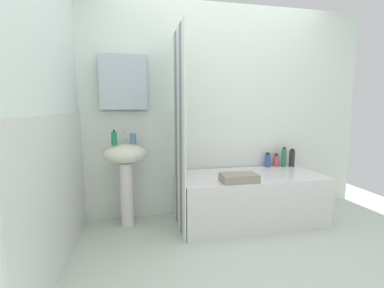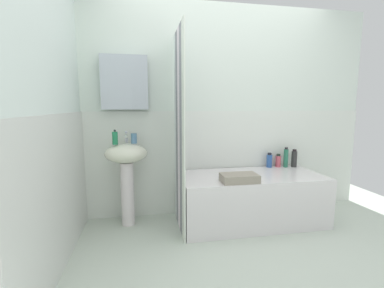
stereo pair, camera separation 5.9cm
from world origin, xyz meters
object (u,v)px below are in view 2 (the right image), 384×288
soap_dispenser (115,138)px  toothbrush_cup (134,138)px  sink (127,166)px  body_wash_bottle (294,159)px  lotion_bottle (286,158)px  conditioner_bottle (278,161)px  shampoo_bottle (269,161)px  towel_folded (239,178)px  bathtub (250,198)px

soap_dispenser → toothbrush_cup: size_ratio=1.45×
sink → body_wash_bottle: 1.98m
soap_dispenser → lotion_bottle: bearing=4.0°
soap_dispenser → body_wash_bottle: 2.10m
toothbrush_cup → conditioner_bottle: toothbrush_cup is taller
body_wash_bottle → conditioner_bottle: (-0.19, 0.04, -0.03)m
shampoo_bottle → toothbrush_cup: bearing=-175.8°
shampoo_bottle → towel_folded: 0.79m
sink → lotion_bottle: 1.87m
bathtub → shampoo_bottle: shampoo_bottle is taller
body_wash_bottle → conditioner_bottle: size_ratio=1.36×
bathtub → toothbrush_cup: bearing=171.4°
bathtub → towel_folded: size_ratio=4.29×
toothbrush_cup → conditioner_bottle: size_ratio=0.67×
conditioner_bottle → shampoo_bottle: 0.12m
toothbrush_cup → towel_folded: 1.15m
sink → towel_folded: 1.16m
body_wash_bottle → bathtub: bearing=-158.2°
lotion_bottle → shampoo_bottle: 0.20m
toothbrush_cup → body_wash_bottle: toothbrush_cup is taller
conditioner_bottle → shampoo_bottle: (-0.12, 0.00, 0.01)m
sink → toothbrush_cup: 0.30m
body_wash_bottle → shampoo_bottle: 0.31m
toothbrush_cup → lotion_bottle: size_ratio=0.44×
bathtub → sink: bearing=172.7°
bathtub → conditioner_bottle: size_ratio=9.66×
bathtub → conditioner_bottle: bearing=32.4°
soap_dispenser → bathtub: 1.57m
soap_dispenser → towel_folded: soap_dispenser is taller
toothbrush_cup → towel_folded: size_ratio=0.30×
sink → soap_dispenser: 0.32m
sink → shampoo_bottle: (1.67, 0.13, -0.03)m
body_wash_bottle → shampoo_bottle: body_wash_bottle is taller
toothbrush_cup → shampoo_bottle: 1.62m
bathtub → shampoo_bottle: 0.58m
toothbrush_cup → soap_dispenser: bearing=-164.4°
soap_dispenser → body_wash_bottle: (2.08, 0.13, -0.31)m
toothbrush_cup → conditioner_bottle: (1.70, 0.12, -0.33)m
soap_dispenser → conditioner_bottle: bearing=5.1°
towel_folded → sink: bearing=159.7°
sink → body_wash_bottle: bearing=2.8°
shampoo_bottle → towel_folded: size_ratio=0.49×
soap_dispenser → toothbrush_cup: soap_dispenser is taller
soap_dispenser → lotion_bottle: size_ratio=0.63×
soap_dispenser → conditioner_bottle: size_ratio=0.97×
soap_dispenser → bathtub: size_ratio=0.10×
bathtub → shampoo_bottle: (0.36, 0.30, 0.34)m
body_wash_bottle → lotion_bottle: (-0.11, 0.01, 0.01)m
shampoo_bottle → lotion_bottle: bearing=-7.9°
lotion_bottle → conditioner_bottle: 0.10m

